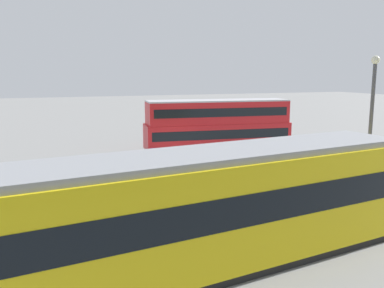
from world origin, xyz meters
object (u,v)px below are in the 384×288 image
(double_decker_bus, at_px, (217,125))
(tram_yellow, at_px, (185,213))
(street_lamp, at_px, (371,118))
(pedestrian_crossing, at_px, (236,182))
(pedestrian_near_railing, at_px, (124,176))

(double_decker_bus, xyz_separation_m, tram_yellow, (8.46, 16.50, -0.13))
(tram_yellow, xyz_separation_m, street_lamp, (-9.71, -3.30, 1.96))
(pedestrian_crossing, bearing_deg, street_lamp, 162.56)
(tram_yellow, height_order, pedestrian_crossing, tram_yellow)
(double_decker_bus, relative_size, street_lamp, 1.68)
(tram_yellow, bearing_deg, pedestrian_near_railing, -88.96)
(tram_yellow, distance_m, street_lamp, 10.44)
(pedestrian_crossing, bearing_deg, double_decker_bus, -110.60)
(street_lamp, bearing_deg, pedestrian_near_railing, -24.59)
(double_decker_bus, relative_size, tram_yellow, 0.68)
(double_decker_bus, bearing_deg, tram_yellow, 62.87)
(tram_yellow, height_order, street_lamp, street_lamp)
(tram_yellow, relative_size, pedestrian_near_railing, 8.86)
(double_decker_bus, distance_m, pedestrian_near_railing, 12.26)
(double_decker_bus, height_order, tram_yellow, double_decker_bus)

